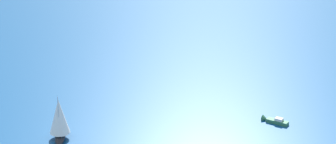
# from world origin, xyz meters

# --- Properties ---
(motorboat_ahead) EXTENTS (7.84, 4.49, 2.22)m
(motorboat_ahead) POSITION_xyz_m (5.90, -41.13, 0.60)
(motorboat_ahead) COLOR #33704C
(motorboat_ahead) RESTS_ON ground_plane
(sailboat_outer_ring_d) EXTENTS (9.63, 7.74, 12.53)m
(sailboat_outer_ring_d) POSITION_xyz_m (33.16, 11.15, 5.72)
(sailboat_outer_ring_d) COLOR black
(sailboat_outer_ring_d) RESTS_ON ground_plane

